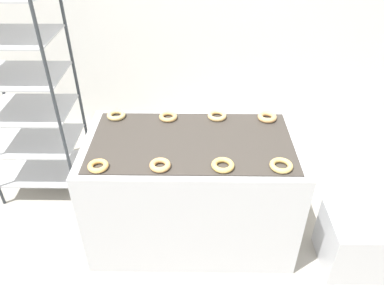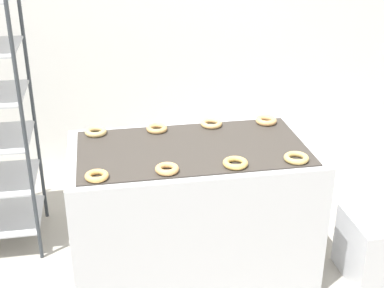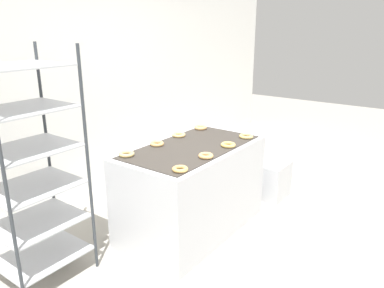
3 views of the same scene
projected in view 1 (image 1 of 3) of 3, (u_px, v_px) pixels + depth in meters
fryer_machine at (192, 189)px, 2.64m from camera, size 1.40×0.78×0.84m
baking_rack_cart at (26, 93)px, 2.81m from camera, size 0.65×0.53×1.76m
glaze_bin at (354, 241)px, 2.53m from camera, size 0.40×0.40×0.41m
donut_near_left at (98, 166)px, 2.17m from camera, size 0.12×0.12×0.03m
donut_near_midleft at (160, 165)px, 2.17m from camera, size 0.12×0.12×0.03m
donut_near_midright at (223, 165)px, 2.17m from camera, size 0.13×0.13×0.03m
donut_near_right at (281, 165)px, 2.17m from camera, size 0.14×0.14×0.03m
donut_far_left at (116, 115)px, 2.63m from camera, size 0.13×0.13×0.03m
donut_far_midleft at (168, 117)px, 2.61m from camera, size 0.13×0.13×0.03m
donut_far_midright at (217, 116)px, 2.63m from camera, size 0.13×0.13×0.03m
donut_far_right at (267, 117)px, 2.61m from camera, size 0.13×0.13×0.03m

